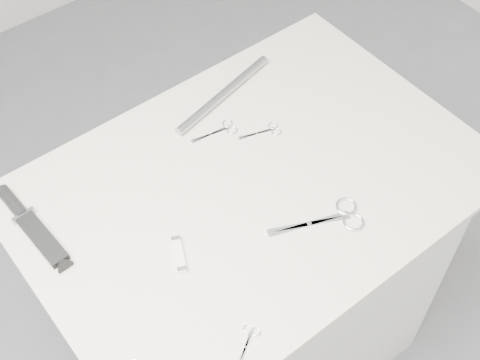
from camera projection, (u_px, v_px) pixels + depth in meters
ground at (248, 356)px, 2.18m from camera, size 4.00×4.00×0.01m
plinth at (250, 288)px, 1.82m from camera, size 0.90×0.60×0.90m
display_board at (253, 185)px, 1.46m from camera, size 1.00×0.70×0.02m
large_shears at (335, 218)px, 1.39m from camera, size 0.20×0.12×0.01m
embroidery_scissors_a at (266, 131)px, 1.54m from camera, size 0.10×0.06×0.00m
embroidery_scissors_b at (221, 130)px, 1.54m from camera, size 0.11×0.05×0.00m
tiny_scissors at (248, 339)px, 1.22m from camera, size 0.08×0.06×0.00m
sheathed_knife at (28, 222)px, 1.38m from camera, size 0.06×0.24×0.03m
pocket_knife_a at (179, 254)px, 1.33m from camera, size 0.05×0.08×0.01m
metal_rail at (223, 94)px, 1.60m from camera, size 0.32×0.09×0.02m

